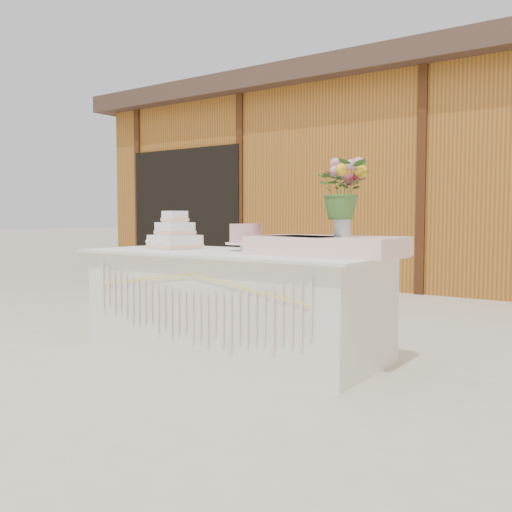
# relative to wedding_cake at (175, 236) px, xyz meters

# --- Properties ---
(ground) EXTENTS (80.00, 80.00, 0.00)m
(ground) POSITION_rel_wedding_cake_xyz_m (0.61, -0.01, -0.87)
(ground) COLOR beige
(ground) RESTS_ON ground
(barn) EXTENTS (12.60, 4.60, 3.30)m
(barn) POSITION_rel_wedding_cake_xyz_m (0.60, 5.98, 0.80)
(barn) COLOR #9F6121
(barn) RESTS_ON ground
(cake_table) EXTENTS (2.40, 1.00, 0.77)m
(cake_table) POSITION_rel_wedding_cake_xyz_m (0.61, -0.01, -0.49)
(cake_table) COLOR silver
(cake_table) RESTS_ON ground
(wedding_cake) EXTENTS (0.40, 0.40, 0.31)m
(wedding_cake) POSITION_rel_wedding_cake_xyz_m (0.00, 0.00, 0.00)
(wedding_cake) COLOR white
(wedding_cake) RESTS_ON cake_table
(pink_cake_stand) EXTENTS (0.29, 0.29, 0.21)m
(pink_cake_stand) POSITION_rel_wedding_cake_xyz_m (0.76, -0.06, 0.01)
(pink_cake_stand) COLOR white
(pink_cake_stand) RESTS_ON cake_table
(satin_runner) EXTENTS (1.03, 0.62, 0.13)m
(satin_runner) POSITION_rel_wedding_cake_xyz_m (1.37, 0.08, -0.04)
(satin_runner) COLOR beige
(satin_runner) RESTS_ON cake_table
(flower_vase) EXTENTS (0.12, 0.12, 0.17)m
(flower_vase) POSITION_rel_wedding_cake_xyz_m (1.48, 0.09, 0.11)
(flower_vase) COLOR silver
(flower_vase) RESTS_ON satin_runner
(bouquet) EXTENTS (0.46, 0.44, 0.40)m
(bouquet) POSITION_rel_wedding_cake_xyz_m (1.48, 0.09, 0.39)
(bouquet) COLOR #3C6528
(bouquet) RESTS_ON flower_vase
(loose_flowers) EXTENTS (0.23, 0.32, 0.02)m
(loose_flowers) POSITION_rel_wedding_cake_xyz_m (-0.38, 0.09, -0.10)
(loose_flowers) COLOR #CA7C94
(loose_flowers) RESTS_ON cake_table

